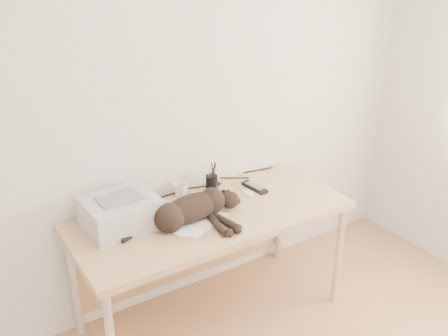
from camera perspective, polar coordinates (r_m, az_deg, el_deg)
wall_back at (r=2.94m, az=-5.19°, el=7.39°), size 3.50×0.00×3.50m
desk at (r=3.00m, az=-2.25°, el=-6.69°), size 1.60×0.70×0.74m
printer at (r=2.75m, az=-11.73°, el=-4.98°), size 0.39×0.33×0.18m
papers at (r=2.79m, az=-3.50°, el=-5.97°), size 0.40×0.33×0.01m
cat at (r=2.74m, az=-3.92°, el=-4.90°), size 0.74×0.34×0.17m
mug at (r=3.04m, az=-5.00°, el=-2.50°), size 0.13×0.13×0.09m
pen_cup at (r=3.10m, az=-1.41°, el=-1.67°), size 0.07×0.07×0.19m
remote_grey at (r=3.05m, az=-4.03°, el=-3.11°), size 0.07×0.17×0.02m
remote_black at (r=3.14m, az=3.51°, el=-2.23°), size 0.07×0.20×0.02m
mouse at (r=3.07m, az=2.78°, el=-2.73°), size 0.07×0.11×0.03m
cable_tangle at (r=3.10m, az=-4.38°, el=-2.68°), size 1.36×0.09×0.01m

